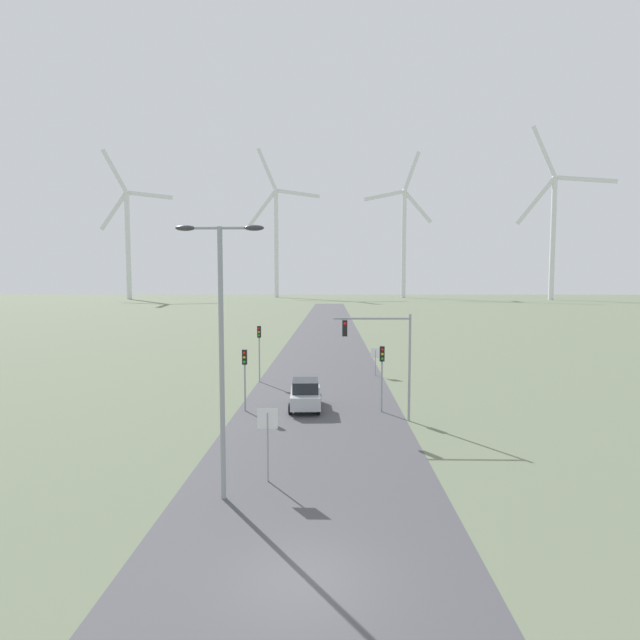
# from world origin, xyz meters

# --- Properties ---
(ground_plane) EXTENTS (600.00, 600.00, 0.00)m
(ground_plane) POSITION_xyz_m (0.00, 0.00, 0.00)
(ground_plane) COLOR #667056
(road_surface) EXTENTS (10.00, 240.00, 0.01)m
(road_surface) POSITION_xyz_m (0.00, 48.00, 0.00)
(road_surface) COLOR #47474C
(road_surface) RESTS_ON ground
(streetlamp) EXTENTS (3.11, 0.32, 9.80)m
(streetlamp) POSITION_xyz_m (-3.16, 4.91, 6.15)
(streetlamp) COLOR #93999E
(streetlamp) RESTS_ON ground
(stop_sign_near) EXTENTS (0.81, 0.07, 2.93)m
(stop_sign_near) POSITION_xyz_m (-1.74, 6.46, 2.05)
(stop_sign_near) COLOR #93999E
(stop_sign_near) RESTS_ON ground
(stop_sign_far) EXTENTS (0.81, 0.07, 2.32)m
(stop_sign_far) POSITION_xyz_m (4.42, 28.85, 1.61)
(stop_sign_far) COLOR #93999E
(stop_sign_far) RESTS_ON ground
(traffic_light_post_near_left) EXTENTS (0.28, 0.34, 3.76)m
(traffic_light_post_near_left) POSITION_xyz_m (-4.50, 17.15, 2.76)
(traffic_light_post_near_left) COLOR #93999E
(traffic_light_post_near_left) RESTS_ON ground
(traffic_light_post_near_right) EXTENTS (0.28, 0.34, 3.98)m
(traffic_light_post_near_right) POSITION_xyz_m (3.78, 17.13, 2.92)
(traffic_light_post_near_right) COLOR #93999E
(traffic_light_post_near_right) RESTS_ON ground
(traffic_light_post_mid_left) EXTENTS (0.28, 0.34, 4.40)m
(traffic_light_post_mid_left) POSITION_xyz_m (-4.90, 25.99, 3.21)
(traffic_light_post_mid_left) COLOR #93999E
(traffic_light_post_mid_left) RESTS_ON ground
(traffic_light_mast_overhead) EXTENTS (4.34, 0.34, 6.05)m
(traffic_light_mast_overhead) POSITION_xyz_m (3.64, 15.20, 4.30)
(traffic_light_mast_overhead) COLOR #93999E
(traffic_light_mast_overhead) RESTS_ON ground
(car_approaching) EXTENTS (2.00, 4.18, 1.83)m
(car_approaching) POSITION_xyz_m (-0.85, 17.72, 0.91)
(car_approaching) COLOR #B7BCC1
(car_approaching) RESTS_ON ground
(wind_turbine_far_left) EXTENTS (28.42, 14.53, 65.82)m
(wind_turbine_far_left) POSITION_xyz_m (-90.85, 211.29, 29.37)
(wind_turbine_far_left) COLOR silver
(wind_turbine_far_left) RESTS_ON ground
(wind_turbine_left) EXTENTS (36.00, 4.30, 74.31)m
(wind_turbine_left) POSITION_xyz_m (-27.22, 240.55, 32.83)
(wind_turbine_left) COLOR silver
(wind_turbine_left) RESTS_ON ground
(wind_turbine_center) EXTENTS (33.11, 3.89, 70.97)m
(wind_turbine_center) POSITION_xyz_m (36.26, 235.46, 31.60)
(wind_turbine_center) COLOR silver
(wind_turbine_center) RESTS_ON ground
(wind_turbine_right) EXTENTS (38.03, 11.35, 75.33)m
(wind_turbine_right) POSITION_xyz_m (96.81, 208.08, 32.70)
(wind_turbine_right) COLOR silver
(wind_turbine_right) RESTS_ON ground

